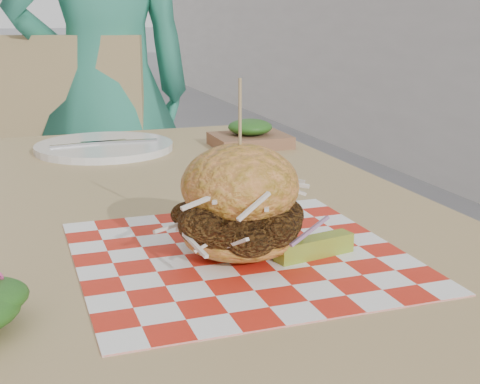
% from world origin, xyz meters
% --- Properties ---
extents(diner, '(0.61, 0.45, 1.55)m').
position_xyz_m(diner, '(-0.10, 0.85, 0.78)').
color(diner, '#2F896D').
rests_on(diner, ground).
extents(patio_table, '(0.80, 1.20, 0.75)m').
position_xyz_m(patio_table, '(-0.21, -0.25, 0.67)').
color(patio_table, tan).
rests_on(patio_table, ground).
extents(patio_chair, '(0.54, 0.55, 0.95)m').
position_xyz_m(patio_chair, '(-0.17, 0.73, 0.55)').
color(patio_chair, tan).
rests_on(patio_chair, ground).
extents(paper_liner, '(0.36, 0.36, 0.00)m').
position_xyz_m(paper_liner, '(-0.15, -0.49, 0.75)').
color(paper_liner, red).
rests_on(paper_liner, patio_table).
extents(sandwich, '(0.17, 0.17, 0.20)m').
position_xyz_m(sandwich, '(-0.15, -0.49, 0.81)').
color(sandwich, orange).
rests_on(sandwich, paper_liner).
extents(pickle_spear, '(0.10, 0.04, 0.02)m').
position_xyz_m(pickle_spear, '(-0.07, -0.53, 0.76)').
color(pickle_spear, '#8DA12E').
rests_on(pickle_spear, paper_liner).
extents(place_setting, '(0.27, 0.27, 0.02)m').
position_xyz_m(place_setting, '(-0.21, 0.15, 0.76)').
color(place_setting, white).
rests_on(place_setting, patio_table).
extents(kraft_tray, '(0.15, 0.12, 0.06)m').
position_xyz_m(kraft_tray, '(0.08, 0.09, 0.77)').
color(kraft_tray, brown).
rests_on(kraft_tray, patio_table).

